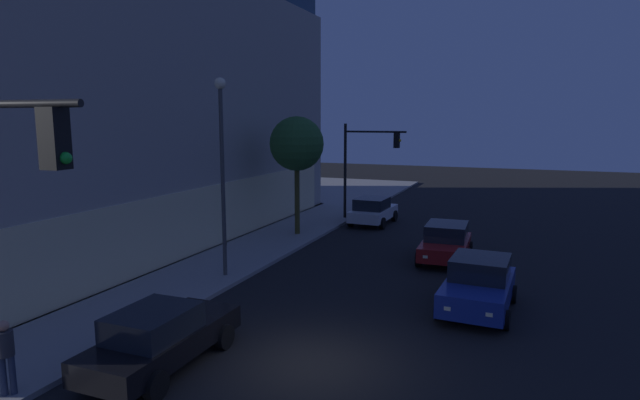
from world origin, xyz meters
The scene contains 9 objects.
ground_plane centered at (0.00, 0.00, 0.00)m, with size 120.00×120.00×0.00m, color black.
traffic_light_far_corner centered at (18.99, 4.42, 4.03)m, with size 0.32×3.91×5.87m.
street_lamp_sidewalk centered at (5.54, 6.03, 4.99)m, with size 0.44×0.44×7.67m.
sidewalk_tree centered at (13.55, 6.49, 4.96)m, with size 2.88×2.88×6.29m.
pedestrian_waiting centered at (-4.15, 5.60, 1.19)m, with size 0.36×0.36×1.74m.
car_black centered at (-1.57, 3.48, 0.81)m, with size 4.65×2.07×1.60m.
car_blue centered at (5.66, -3.62, 0.86)m, with size 4.28×2.39×1.74m.
car_red centered at (11.53, -1.70, 0.85)m, with size 4.17×2.27×1.64m.
car_white centered at (18.31, 3.63, 0.83)m, with size 4.26×2.27×1.62m.
Camera 1 is at (-11.70, -4.91, 6.24)m, focal length 29.34 mm.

